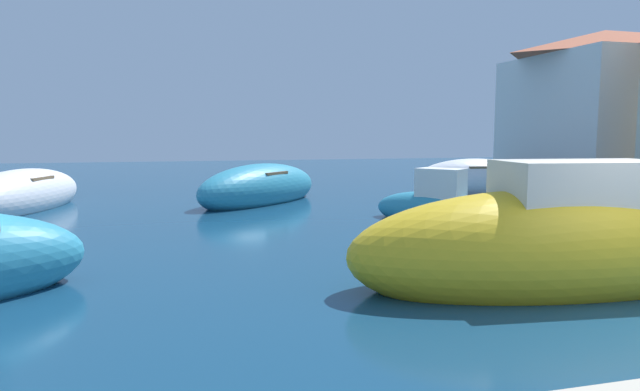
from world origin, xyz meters
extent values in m
ellipsoid|color=teal|center=(-3.36, 12.49, 0.44)|extent=(5.22, 5.12, 1.61)
cube|color=brown|center=(-3.36, 12.49, 0.97)|extent=(1.79, 1.80, 0.08)
ellipsoid|color=white|center=(-10.31, 12.49, 0.42)|extent=(3.26, 5.92, 1.54)
cube|color=brown|center=(-10.31, 12.49, 0.92)|extent=(1.63, 1.48, 0.08)
ellipsoid|color=gold|center=(-0.79, 1.71, 0.51)|extent=(6.15, 2.67, 1.84)
cube|color=beige|center=(-0.31, 1.66, 1.44)|extent=(2.47, 1.43, 0.77)
ellipsoid|color=teal|center=(0.28, 7.66, 0.26)|extent=(2.73, 3.09, 0.96)
cube|color=white|center=(0.43, 7.46, 0.95)|extent=(1.23, 1.31, 0.79)
ellipsoid|color=white|center=(4.77, 13.27, 0.46)|extent=(4.81, 2.48, 1.65)
cube|color=brown|center=(4.77, 13.27, 0.99)|extent=(1.12, 1.59, 0.08)
cube|color=white|center=(13.00, 16.36, 3.09)|extent=(6.52, 7.08, 5.17)
pyramid|color=#B25638|center=(13.00, 16.36, 6.26)|extent=(6.92, 7.51, 1.17)
camera|label=1|loc=(-5.97, -5.00, 2.22)|focal=30.84mm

